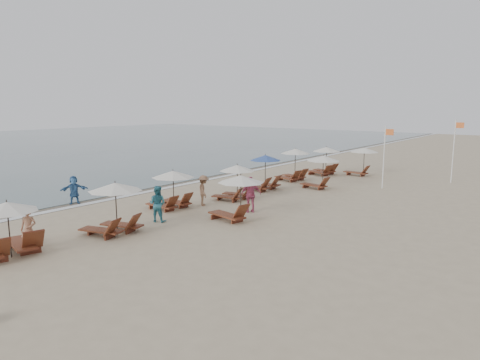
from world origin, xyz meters
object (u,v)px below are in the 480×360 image
Objects in this scene: lounger_station_2 at (171,189)px; lounger_station_3 at (234,182)px; beachgoer_far_a at (251,195)px; lounger_station_1 at (113,208)px; inland_station_1 at (320,168)px; waterline_walker at (74,190)px; inland_station_0 at (234,194)px; flag_pole_near at (385,154)px; lounger_station_0 at (5,231)px; lounger_station_5 at (292,165)px; beachgoer_near at (29,229)px; beachgoer_mid_a at (157,204)px; lounger_station_6 at (323,161)px; lounger_station_4 at (262,175)px; beachgoer_mid_b at (203,190)px.

lounger_station_3 is (1.33, 3.88, -0.01)m from lounger_station_2.
lounger_station_1 is at bearing 20.07° from beachgoer_far_a.
inland_station_1 is 1.65× the size of waterline_walker.
beachgoer_far_a is (-0.35, 1.84, -0.37)m from inland_station_0.
flag_pole_near reaches higher than lounger_station_1.
lounger_station_1 is at bearing 78.76° from lounger_station_0.
lounger_station_5 reaches higher than lounger_station_2.
lounger_station_0 is at bearing 23.31° from beachgoer_far_a.
beachgoer_near is 1.04× the size of waterline_walker.
waterline_walker is (-5.85, 6.45, -0.14)m from lounger_station_0.
beachgoer_mid_a is at bearing -88.92° from lounger_station_3.
lounger_station_6 reaches higher than lounger_station_3.
waterline_walker is (-6.06, -9.87, -0.20)m from lounger_station_4.
lounger_station_2 is 1.60× the size of waterline_walker.
beachgoer_mid_a is (0.81, 6.69, -0.06)m from lounger_station_0.
beachgoer_mid_b reaches higher than waterline_walker.
beachgoer_mid_a is at bearing -57.26° from lounger_station_2.
beachgoer_far_a is (2.58, -1.93, -0.12)m from lounger_station_3.
lounger_station_6 is at bearing 101.21° from inland_station_0.
flag_pole_near is (2.82, 12.61, 1.02)m from inland_station_0.
inland_station_0 is (4.26, 0.11, 0.24)m from lounger_station_2.
lounger_station_3 is 6.60m from inland_station_1.
lounger_station_1 reaches higher than beachgoer_mid_b.
beachgoer_mid_a is at bearing -86.58° from lounger_station_5.
lounger_station_3 is at bearing -60.14° from beachgoer_mid_b.
lounger_station_2 is at bearing -108.95° from lounger_station_3.
inland_station_1 reaches higher than lounger_station_3.
lounger_station_2 is at bearing -94.34° from lounger_station_6.
flag_pole_near is at bearing 60.87° from lounger_station_2.
inland_station_0 is 8.98m from beachgoer_near.
beachgoer_mid_a reaches higher than beachgoer_mid_b.
beachgoer_far_a is (2.47, 4.19, 0.07)m from beachgoer_mid_a.
lounger_station_6 reaches higher than beachgoer_near.
inland_station_0 is 1.65× the size of beachgoer_mid_b.
flag_pole_near reaches higher than lounger_station_4.
lounger_station_4 is at bearing 89.25° from lounger_station_0.
beachgoer_far_a is at bearing -36.75° from lounger_station_3.
beachgoer_mid_a reaches higher than beachgoer_near.
beachgoer_far_a is 1.18× the size of waterline_walker.
beachgoer_mid_a is at bearing 138.76° from beachgoer_mid_b.
inland_station_1 is (3.71, 10.02, 0.34)m from lounger_station_2.
lounger_station_6 is (-0.28, 20.42, -0.05)m from lounger_station_1.
lounger_station_4 reaches higher than beachgoer_mid_a.
lounger_station_5 is at bearing -107.49° from beachgoer_mid_a.
lounger_station_1 is 8.67m from lounger_station_3.
beachgoer_near is at bearing -91.12° from lounger_station_6.
lounger_station_5 is at bearing 150.85° from inland_station_1.
lounger_station_6 is at bearing 85.66° from lounger_station_2.
inland_station_0 is at bearing 30.37° from beachgoer_near.
lounger_station_2 reaches higher than beachgoer_mid_b.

